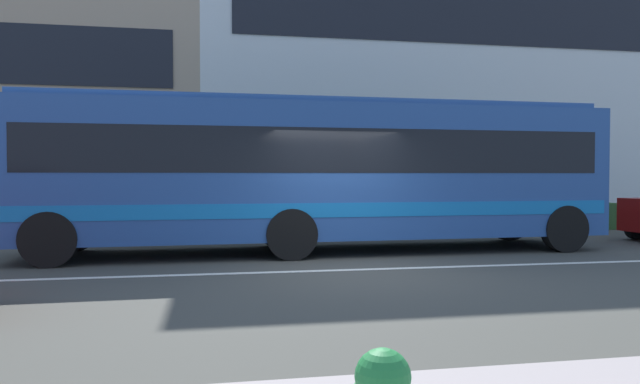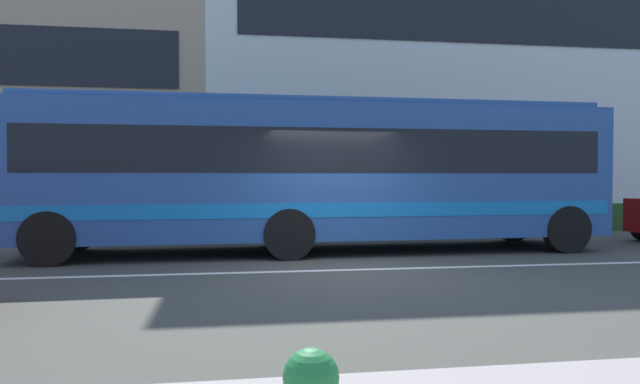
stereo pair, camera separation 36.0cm
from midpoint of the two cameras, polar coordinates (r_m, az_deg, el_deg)
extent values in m
plane|color=#42423B|center=(10.20, 3.95, -7.61)|extent=(160.00, 160.00, 0.00)
cube|color=silver|center=(10.20, 3.95, -7.59)|extent=(60.00, 0.16, 0.01)
cube|color=#386430|center=(16.98, 7.88, -2.57)|extent=(14.03, 1.10, 0.80)
cube|color=silver|center=(27.88, 17.20, 11.45)|extent=(25.18, 11.28, 12.87)
cube|color=black|center=(23.26, 23.64, 15.99)|extent=(23.17, 0.04, 2.57)
cube|color=#254B8E|center=(12.51, 0.62, 1.98)|extent=(12.32, 2.74, 2.73)
cube|color=black|center=(12.52, 0.62, 3.86)|extent=(11.58, 2.74, 0.87)
cube|color=#146BB7|center=(12.52, 0.62, -1.46)|extent=(12.07, 2.76, 0.28)
cube|color=#2A508E|center=(12.60, 0.62, 8.48)|extent=(11.82, 2.33, 0.12)
cube|color=black|center=(14.94, 24.49, 3.35)|extent=(0.07, 2.09, 0.96)
cylinder|color=black|center=(15.41, 18.90, -2.70)|extent=(1.01, 0.30, 1.00)
cylinder|color=black|center=(13.47, 23.64, -3.36)|extent=(1.01, 0.30, 1.00)
cylinder|color=black|center=(13.57, -3.49, -3.19)|extent=(1.01, 0.30, 1.00)
cylinder|color=black|center=(11.31, -2.14, -4.15)|extent=(1.01, 0.30, 1.00)
cylinder|color=black|center=(13.76, -21.89, -3.23)|extent=(1.01, 0.30, 1.00)
cylinder|color=black|center=(11.54, -24.19, -4.17)|extent=(1.01, 0.30, 1.00)
sphere|color=#227A37|center=(2.50, 3.44, -17.60)|extent=(0.23, 0.23, 0.23)
camera|label=1|loc=(0.18, -89.20, 0.02)|focal=32.78mm
camera|label=2|loc=(0.18, 90.80, -0.02)|focal=32.78mm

